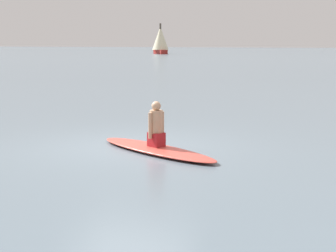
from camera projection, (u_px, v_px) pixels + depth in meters
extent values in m
plane|color=slate|center=(129.00, 147.00, 11.31)|extent=(400.00, 400.00, 0.00)
ellipsoid|color=#D84C3F|center=(156.00, 149.00, 10.73)|extent=(3.28, 2.15, 0.12)
cube|color=#A51E23|center=(156.00, 139.00, 10.69)|extent=(0.38, 0.35, 0.28)
cylinder|color=tan|center=(156.00, 122.00, 10.64)|extent=(0.35, 0.35, 0.47)
sphere|color=tan|center=(156.00, 106.00, 10.59)|extent=(0.19, 0.19, 0.19)
cylinder|color=tan|center=(150.00, 126.00, 10.54)|extent=(0.10, 0.10, 0.52)
cylinder|color=tan|center=(162.00, 124.00, 10.75)|extent=(0.10, 0.10, 0.52)
cube|color=maroon|center=(160.00, 52.00, 97.68)|extent=(3.81, 4.04, 0.77)
cylinder|color=#4C4238|center=(160.00, 37.00, 97.25)|extent=(0.34, 0.34, 4.77)
cone|color=beige|center=(160.00, 38.00, 97.29)|extent=(4.23, 4.23, 4.20)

